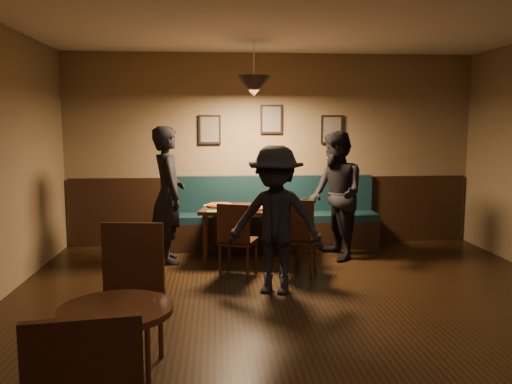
# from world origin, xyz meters

# --- Properties ---
(floor) EXTENTS (7.00, 7.00, 0.00)m
(floor) POSITION_xyz_m (0.00, 0.00, 0.00)
(floor) COLOR black
(floor) RESTS_ON ground
(wall_back) EXTENTS (6.00, 0.00, 6.00)m
(wall_back) POSITION_xyz_m (0.00, 3.50, 1.40)
(wall_back) COLOR #8C704F
(wall_back) RESTS_ON ground
(wainscot) EXTENTS (5.88, 0.06, 1.00)m
(wainscot) POSITION_xyz_m (0.00, 3.47, 0.50)
(wainscot) COLOR black
(wainscot) RESTS_ON ground
(booth_bench) EXTENTS (3.00, 0.60, 1.00)m
(booth_bench) POSITION_xyz_m (0.00, 3.20, 0.50)
(booth_bench) COLOR #0F232D
(booth_bench) RESTS_ON ground
(picture_left) EXTENTS (0.32, 0.04, 0.42)m
(picture_left) POSITION_xyz_m (-0.90, 3.47, 1.70)
(picture_left) COLOR black
(picture_left) RESTS_ON wall_back
(picture_center) EXTENTS (0.32, 0.04, 0.42)m
(picture_center) POSITION_xyz_m (0.00, 3.47, 1.85)
(picture_center) COLOR black
(picture_center) RESTS_ON wall_back
(picture_right) EXTENTS (0.32, 0.04, 0.42)m
(picture_right) POSITION_xyz_m (0.90, 3.47, 1.70)
(picture_right) COLOR black
(picture_right) RESTS_ON wall_back
(pendant_lamp) EXTENTS (0.44, 0.44, 0.25)m
(pendant_lamp) POSITION_xyz_m (-0.33, 2.48, 2.25)
(pendant_lamp) COLOR black
(pendant_lamp) RESTS_ON ceiling
(dining_table) EXTENTS (1.44, 1.06, 0.70)m
(dining_table) POSITION_xyz_m (-0.33, 2.48, 0.35)
(dining_table) COLOR black
(dining_table) RESTS_ON floor
(chair_near_left) EXTENTS (0.50, 0.50, 0.88)m
(chair_near_left) POSITION_xyz_m (-0.56, 1.79, 0.44)
(chair_near_left) COLOR black
(chair_near_left) RESTS_ON floor
(chair_near_right) EXTENTS (0.52, 0.52, 0.93)m
(chair_near_right) POSITION_xyz_m (0.14, 1.77, 0.46)
(chair_near_right) COLOR black
(chair_near_right) RESTS_ON floor
(diner_left) EXTENTS (0.57, 0.73, 1.75)m
(diner_left) POSITION_xyz_m (-1.43, 2.52, 0.88)
(diner_left) COLOR black
(diner_left) RESTS_ON floor
(diner_right) EXTENTS (0.78, 0.92, 1.69)m
(diner_right) POSITION_xyz_m (0.75, 2.50, 0.85)
(diner_right) COLOR black
(diner_right) RESTS_ON floor
(diner_front) EXTENTS (1.14, 0.88, 1.56)m
(diner_front) POSITION_xyz_m (-0.20, 1.14, 0.78)
(diner_front) COLOR black
(diner_front) RESTS_ON floor
(pizza_a) EXTENTS (0.43, 0.43, 0.04)m
(pizza_a) POSITION_xyz_m (-0.77, 2.58, 0.72)
(pizza_a) COLOR orange
(pizza_a) RESTS_ON dining_table
(pizza_b) EXTENTS (0.42, 0.42, 0.04)m
(pizza_b) POSITION_xyz_m (-0.37, 2.31, 0.72)
(pizza_b) COLOR gold
(pizza_b) RESTS_ON dining_table
(pizza_c) EXTENTS (0.37, 0.37, 0.04)m
(pizza_c) POSITION_xyz_m (0.16, 2.66, 0.72)
(pizza_c) COLOR gold
(pizza_c) RESTS_ON dining_table
(soda_glass) EXTENTS (0.09, 0.09, 0.15)m
(soda_glass) POSITION_xyz_m (0.28, 2.19, 0.78)
(soda_glass) COLOR black
(soda_glass) RESTS_ON dining_table
(tabasco_bottle) EXTENTS (0.04, 0.04, 0.13)m
(tabasco_bottle) POSITION_xyz_m (0.17, 2.41, 0.77)
(tabasco_bottle) COLOR #8E0409
(tabasco_bottle) RESTS_ON dining_table
(napkin_a) EXTENTS (0.16, 0.16, 0.01)m
(napkin_a) POSITION_xyz_m (-0.91, 2.70, 0.71)
(napkin_a) COLOR #1C6932
(napkin_a) RESTS_ON dining_table
(napkin_b) EXTENTS (0.16, 0.16, 0.01)m
(napkin_b) POSITION_xyz_m (-0.85, 2.20, 0.71)
(napkin_b) COLOR #1C6B28
(napkin_b) RESTS_ON dining_table
(cutlery_set) EXTENTS (0.19, 0.07, 0.00)m
(cutlery_set) POSITION_xyz_m (-0.32, 2.10, 0.71)
(cutlery_set) COLOR silver
(cutlery_set) RESTS_ON dining_table
(cafe_table) EXTENTS (0.86, 0.86, 0.71)m
(cafe_table) POSITION_xyz_m (-1.41, -1.19, 0.35)
(cafe_table) COLOR black
(cafe_table) RESTS_ON floor
(cafe_chair_far) EXTENTS (0.51, 0.51, 1.04)m
(cafe_chair_far) POSITION_xyz_m (-1.46, -0.51, 0.52)
(cafe_chair_far) COLOR #321D0E
(cafe_chair_far) RESTS_ON floor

